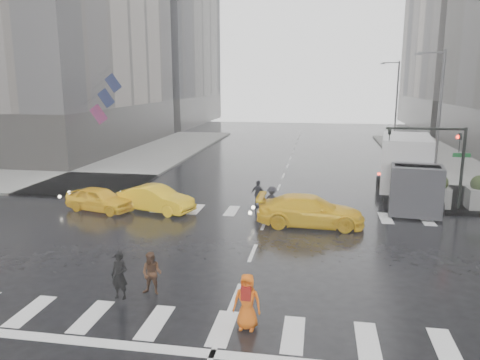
% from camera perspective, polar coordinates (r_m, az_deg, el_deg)
% --- Properties ---
extents(ground, '(120.00, 120.00, 0.00)m').
position_cam_1_polar(ground, '(19.30, 1.55, -8.88)').
color(ground, black).
rests_on(ground, ground).
extents(sidewalk_nw, '(35.00, 35.00, 0.15)m').
position_cam_1_polar(sidewalk_nw, '(42.20, -21.94, 1.90)').
color(sidewalk_nw, slate).
rests_on(sidewalk_nw, ground).
extents(road_markings, '(18.00, 48.00, 0.01)m').
position_cam_1_polar(road_markings, '(19.30, 1.55, -8.86)').
color(road_markings, silver).
rests_on(road_markings, ground).
extents(traffic_signal_pole, '(4.45, 0.42, 4.50)m').
position_cam_1_polar(traffic_signal_pole, '(26.90, 23.57, 3.20)').
color(traffic_signal_pole, black).
rests_on(traffic_signal_pole, ground).
extents(street_lamp_near, '(2.15, 0.22, 9.00)m').
position_cam_1_polar(street_lamp_near, '(36.85, 23.01, 8.11)').
color(street_lamp_near, '#59595B').
rests_on(street_lamp_near, ground).
extents(street_lamp_far, '(2.15, 0.22, 9.00)m').
position_cam_1_polar(street_lamp_far, '(56.49, 18.45, 9.51)').
color(street_lamp_far, '#59595B').
rests_on(street_lamp_far, ground).
extents(planter_west, '(1.10, 1.10, 1.80)m').
position_cam_1_polar(planter_west, '(27.08, 18.96, -1.20)').
color(planter_west, slate).
rests_on(planter_west, ground).
extents(planter_mid, '(1.10, 1.10, 1.80)m').
position_cam_1_polar(planter_mid, '(27.48, 23.08, -1.33)').
color(planter_mid, slate).
rests_on(planter_mid, ground).
extents(planter_east, '(1.10, 1.10, 1.80)m').
position_cam_1_polar(planter_east, '(28.02, 27.05, -1.45)').
color(planter_east, slate).
rests_on(planter_east, ground).
extents(flag_cluster, '(2.87, 3.06, 4.69)m').
position_cam_1_polar(flag_cluster, '(40.40, -16.39, 9.83)').
color(flag_cluster, '#59595B').
rests_on(flag_cluster, ground).
extents(pedestrian_black, '(1.08, 1.09, 2.43)m').
position_cam_1_polar(pedestrian_black, '(15.44, -14.64, -8.24)').
color(pedestrian_black, black).
rests_on(pedestrian_black, ground).
extents(pedestrian_brown, '(0.72, 0.58, 1.44)m').
position_cam_1_polar(pedestrian_brown, '(15.84, -10.70, -11.12)').
color(pedestrian_brown, '#432818').
rests_on(pedestrian_brown, ground).
extents(pedestrian_orange, '(0.82, 0.55, 1.63)m').
position_cam_1_polar(pedestrian_orange, '(13.56, 0.87, -14.58)').
color(pedestrian_orange, '#D4570F').
rests_on(pedestrian_orange, ground).
extents(pedestrian_far_a, '(1.05, 0.89, 1.54)m').
position_cam_1_polar(pedestrian_far_a, '(25.70, 2.24, -1.73)').
color(pedestrian_far_a, black).
rests_on(pedestrian_far_a, ground).
extents(pedestrian_far_b, '(1.07, 0.75, 1.51)m').
position_cam_1_polar(pedestrian_far_b, '(24.42, 3.91, -2.52)').
color(pedestrian_far_b, black).
rests_on(pedestrian_far_b, ground).
extents(taxi_front, '(4.06, 2.44, 1.29)m').
position_cam_1_polar(taxi_front, '(26.21, -16.75, -2.24)').
color(taxi_front, yellow).
rests_on(taxi_front, ground).
extents(taxi_mid, '(4.43, 2.60, 1.38)m').
position_cam_1_polar(taxi_mid, '(25.36, -10.20, -2.29)').
color(taxi_mid, yellow).
rests_on(taxi_mid, ground).
extents(taxi_rear, '(4.54, 2.12, 1.49)m').
position_cam_1_polar(taxi_rear, '(22.79, 8.57, -3.73)').
color(taxi_rear, yellow).
rests_on(taxi_rear, ground).
extents(box_truck, '(2.64, 7.04, 3.74)m').
position_cam_1_polar(box_truck, '(27.97, 19.78, 1.27)').
color(box_truck, silver).
rests_on(box_truck, ground).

